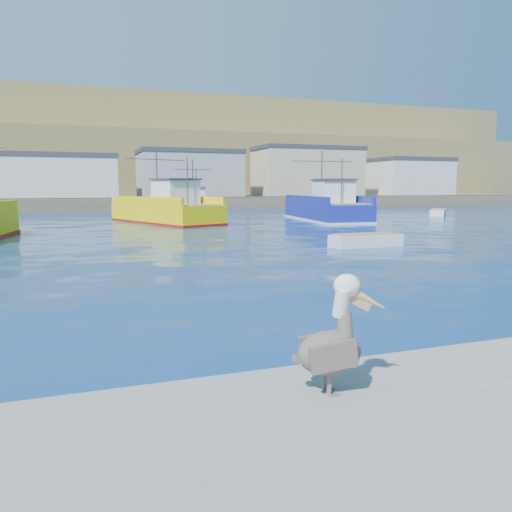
% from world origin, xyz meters
% --- Properties ---
extents(ground, '(260.00, 260.00, 0.00)m').
position_xyz_m(ground, '(0.00, 0.00, 0.00)').
color(ground, '#06144F').
rests_on(ground, ground).
extents(dock_bollards, '(36.20, 0.20, 0.30)m').
position_xyz_m(dock_bollards, '(0.60, -3.40, 0.65)').
color(dock_bollards, '#4C4C4C').
rests_on(dock_bollards, dock).
extents(far_shore, '(200.00, 81.00, 24.00)m').
position_xyz_m(far_shore, '(0.00, 109.20, 8.98)').
color(far_shore, brown).
rests_on(far_shore, ground).
extents(trawler_yellow_b, '(8.81, 13.48, 6.70)m').
position_xyz_m(trawler_yellow_b, '(1.22, 35.04, 1.12)').
color(trawler_yellow_b, yellow).
rests_on(trawler_yellow_b, ground).
extents(trawler_blue, '(6.16, 13.27, 6.71)m').
position_xyz_m(trawler_blue, '(16.22, 33.15, 1.12)').
color(trawler_blue, navy).
rests_on(trawler_blue, ground).
extents(boat_orange, '(3.61, 7.13, 5.90)m').
position_xyz_m(boat_orange, '(4.72, 39.52, 0.97)').
color(boat_orange, red).
rests_on(boat_orange, ground).
extents(skiff_mid, '(3.97, 1.49, 0.85)m').
position_xyz_m(skiff_mid, '(8.46, 13.57, 0.27)').
color(skiff_mid, silver).
rests_on(skiff_mid, ground).
extents(skiff_far, '(3.90, 4.03, 0.90)m').
position_xyz_m(skiff_far, '(31.24, 35.63, 0.29)').
color(skiff_far, silver).
rests_on(skiff_far, ground).
extents(pelican, '(1.31, 0.64, 1.61)m').
position_xyz_m(pelican, '(-2.97, -4.09, 1.19)').
color(pelican, '#595451').
rests_on(pelican, dock).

